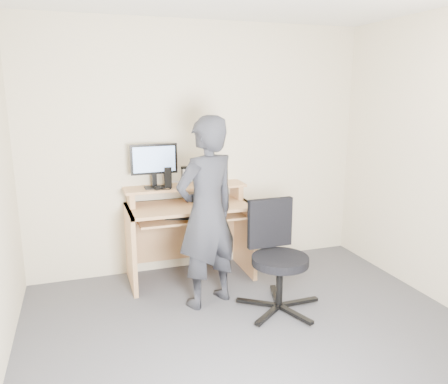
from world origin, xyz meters
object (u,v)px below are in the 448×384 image
desk (188,223)px  person (207,213)px  monitor (154,162)px  office_chair (276,252)px

desk → person: person is taller
monitor → office_chair: size_ratio=0.50×
desk → office_chair: (0.55, -0.91, -0.05)m
desk → monitor: (-0.30, 0.05, 0.62)m
office_chair → person: 0.68m
desk → office_chair: bearing=-58.9°
desk → monitor: size_ratio=2.66×
office_chair → monitor: bearing=130.3°
monitor → office_chair: (0.85, -0.96, -0.67)m
desk → monitor: 0.69m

